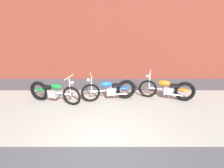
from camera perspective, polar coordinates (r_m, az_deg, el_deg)
The scene contains 6 objects.
ground_plane at distance 4.75m, azimuth -3.14°, elevation -18.46°, with size 80.00×80.00×0.00m, color #47474C.
sidewalk_slab at distance 6.20m, azimuth -2.25°, elevation -8.17°, with size 36.00×3.50×0.01m, color #9E998E.
brick_building_wall at distance 8.89m, azimuth -1.55°, elevation 17.31°, with size 36.00×0.50×4.93m, color brown.
motorcycle_green at distance 6.98m, azimuth -17.79°, elevation -2.18°, with size 1.95×0.82×1.03m.
motorcycle_blue at distance 6.82m, azimuth 0.43°, elevation -1.69°, with size 1.98×0.68×1.03m.
motorcycle_orange at distance 7.16m, azimuth 17.42°, elevation -1.58°, with size 1.97×0.76×1.03m.
Camera 1 is at (0.26, -3.67, 3.00)m, focal length 30.22 mm.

